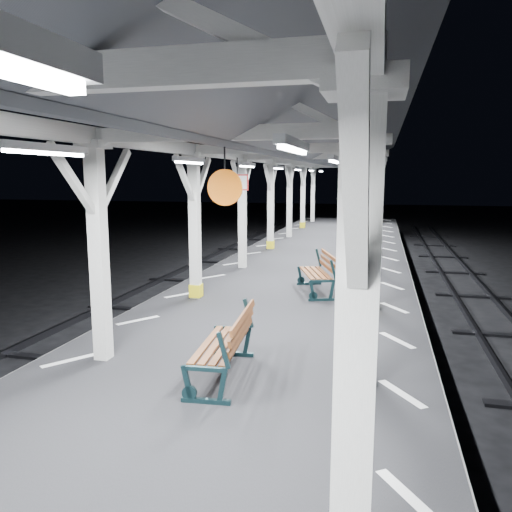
% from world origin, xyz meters
% --- Properties ---
extents(ground, '(120.00, 120.00, 0.00)m').
position_xyz_m(ground, '(0.00, 0.00, 0.00)').
color(ground, black).
rests_on(ground, ground).
extents(platform, '(6.00, 50.00, 1.00)m').
position_xyz_m(platform, '(0.00, 0.00, 0.50)').
color(platform, black).
rests_on(platform, ground).
extents(hazard_stripes_left, '(1.00, 48.00, 0.01)m').
position_xyz_m(hazard_stripes_left, '(-2.45, 0.00, 1.00)').
color(hazard_stripes_left, silver).
rests_on(hazard_stripes_left, platform).
extents(hazard_stripes_right, '(1.00, 48.00, 0.01)m').
position_xyz_m(hazard_stripes_right, '(2.45, 0.00, 1.00)').
color(hazard_stripes_right, silver).
rests_on(hazard_stripes_right, platform).
extents(track_left, '(2.20, 60.00, 0.16)m').
position_xyz_m(track_left, '(-5.00, 0.00, 0.08)').
color(track_left, '#2D2D33').
rests_on(track_left, ground).
extents(canopy, '(5.40, 49.00, 4.65)m').
position_xyz_m(canopy, '(0.00, -0.02, 4.56)').
color(canopy, silver).
rests_on(canopy, platform).
extents(bench_near, '(0.80, 1.80, 0.95)m').
position_xyz_m(bench_near, '(0.10, -2.24, 1.51)').
color(bench_near, '#11272C').
rests_on(bench_near, platform).
extents(bench_mid, '(1.17, 1.89, 0.96)m').
position_xyz_m(bench_mid, '(0.71, 3.28, 1.51)').
color(bench_mid, '#11272C').
rests_on(bench_mid, platform).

